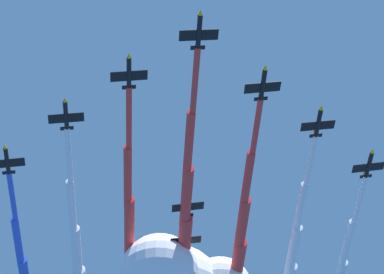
% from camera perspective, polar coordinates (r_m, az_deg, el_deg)
% --- Properties ---
extents(jet_lead, '(84.44, 15.64, 3.99)m').
position_cam_1_polar(jet_lead, '(192.98, -0.41, -4.79)').
color(jet_lead, black).
extents(jet_port_inner, '(78.76, 14.69, 4.12)m').
position_cam_1_polar(jet_port_inner, '(201.21, 3.82, -6.77)').
color(jet_port_inner, black).
extents(jet_starboard_inner, '(86.44, 15.71, 4.07)m').
position_cam_1_polar(jet_starboard_inner, '(205.79, -4.73, -6.93)').
color(jet_starboard_inner, black).
extents(jet_port_mid, '(79.23, 13.38, 4.05)m').
position_cam_1_polar(jet_port_mid, '(215.73, 7.68, -8.60)').
color(jet_port_mid, black).
extents(jet_starboard_mid, '(84.65, 15.50, 4.08)m').
position_cam_1_polar(jet_starboard_mid, '(216.60, -8.69, -8.81)').
color(jet_starboard_mid, black).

